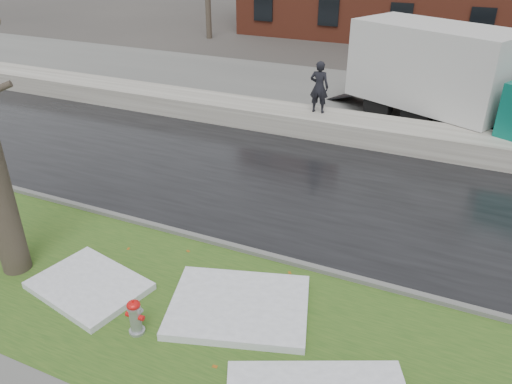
% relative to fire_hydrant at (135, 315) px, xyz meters
% --- Properties ---
extents(ground, '(120.00, 120.00, 0.00)m').
position_rel_fire_hydrant_xyz_m(ground, '(0.05, 2.09, -0.43)').
color(ground, '#47423D').
rests_on(ground, ground).
extents(verge, '(60.00, 4.50, 0.04)m').
position_rel_fire_hydrant_xyz_m(verge, '(0.05, 0.84, -0.41)').
color(verge, '#264A18').
rests_on(verge, ground).
extents(road, '(60.00, 7.00, 0.03)m').
position_rel_fire_hydrant_xyz_m(road, '(0.05, 6.59, -0.42)').
color(road, black).
rests_on(road, ground).
extents(parking_lot, '(60.00, 9.00, 0.03)m').
position_rel_fire_hydrant_xyz_m(parking_lot, '(0.05, 15.09, -0.42)').
color(parking_lot, slate).
rests_on(parking_lot, ground).
extents(curb, '(60.00, 0.15, 0.14)m').
position_rel_fire_hydrant_xyz_m(curb, '(0.05, 3.09, -0.36)').
color(curb, slate).
rests_on(curb, ground).
extents(snowbank, '(60.00, 1.60, 0.75)m').
position_rel_fire_hydrant_xyz_m(snowbank, '(0.05, 10.79, -0.06)').
color(snowbank, beige).
rests_on(snowbank, ground).
extents(fire_hydrant, '(0.36, 0.31, 0.74)m').
position_rel_fire_hydrant_xyz_m(fire_hydrant, '(0.00, 0.00, 0.00)').
color(fire_hydrant, '#9CA0A4').
rests_on(fire_hydrant, verge).
extents(box_truck, '(10.43, 6.03, 3.56)m').
position_rel_fire_hydrant_xyz_m(box_truck, '(4.17, 12.91, 1.45)').
color(box_truck, black).
rests_on(box_truck, ground).
extents(worker, '(0.67, 0.46, 1.79)m').
position_rel_fire_hydrant_xyz_m(worker, '(-0.21, 10.89, 1.21)').
color(worker, black).
rests_on(worker, snowbank).
extents(snow_patch_near, '(3.07, 2.67, 0.16)m').
position_rel_fire_hydrant_xyz_m(snow_patch_near, '(1.41, 1.30, -0.31)').
color(snow_patch_near, white).
rests_on(snow_patch_near, verge).
extents(snow_patch_far, '(2.48, 2.02, 0.14)m').
position_rel_fire_hydrant_xyz_m(snow_patch_far, '(-1.62, 0.60, -0.32)').
color(snow_patch_far, white).
rests_on(snow_patch_far, verge).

